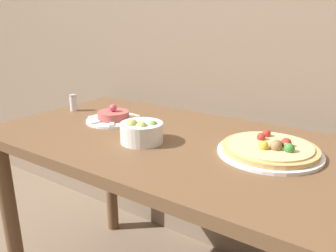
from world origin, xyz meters
The scene contains 5 objects.
dining_table centered at (0.00, 0.34, 0.62)m, with size 1.23×0.68×0.73m.
pizza_plate centered at (0.34, 0.38, 0.75)m, with size 0.30×0.30×0.06m.
tartare_plate centered at (-0.27, 0.38, 0.75)m, with size 0.21×0.21×0.07m.
small_bowl centered at (-0.04, 0.25, 0.77)m, with size 0.14×0.14×0.08m.
salt_shaker centered at (-0.53, 0.40, 0.77)m, with size 0.03×0.03×0.07m.
Camera 1 is at (0.59, -0.52, 1.10)m, focal length 35.00 mm.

